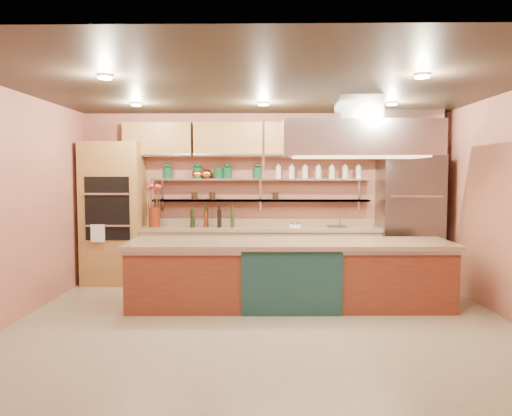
{
  "coord_description": "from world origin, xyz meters",
  "views": [
    {
      "loc": [
        0.02,
        -5.9,
        1.8
      ],
      "look_at": [
        -0.1,
        1.0,
        1.32
      ],
      "focal_mm": 35.0,
      "sensor_mm": 36.0,
      "label": 1
    }
  ],
  "objects_px": {
    "green_canister": "(219,173)",
    "copper_kettle": "(207,174)",
    "island": "(289,274)",
    "kitchen_scale": "(295,224)",
    "refrigerator": "(409,220)",
    "flower_vase": "(154,217)"
  },
  "relations": [
    {
      "from": "refrigerator",
      "to": "kitchen_scale",
      "type": "relative_size",
      "value": 11.78
    },
    {
      "from": "kitchen_scale",
      "to": "green_canister",
      "type": "relative_size",
      "value": 1.0
    },
    {
      "from": "flower_vase",
      "to": "green_canister",
      "type": "height_order",
      "value": "green_canister"
    },
    {
      "from": "refrigerator",
      "to": "kitchen_scale",
      "type": "xyz_separation_m",
      "value": [
        -1.84,
        0.01,
        -0.07
      ]
    },
    {
      "from": "refrigerator",
      "to": "island",
      "type": "bearing_deg",
      "value": -145.36
    },
    {
      "from": "kitchen_scale",
      "to": "island",
      "type": "bearing_deg",
      "value": -74.68
    },
    {
      "from": "copper_kettle",
      "to": "island",
      "type": "bearing_deg",
      "value": -51.1
    },
    {
      "from": "green_canister",
      "to": "copper_kettle",
      "type": "bearing_deg",
      "value": 180.0
    },
    {
      "from": "refrigerator",
      "to": "island",
      "type": "height_order",
      "value": "refrigerator"
    },
    {
      "from": "island",
      "to": "kitchen_scale",
      "type": "xyz_separation_m",
      "value": [
        0.16,
        1.39,
        0.54
      ]
    },
    {
      "from": "flower_vase",
      "to": "copper_kettle",
      "type": "relative_size",
      "value": 1.61
    },
    {
      "from": "island",
      "to": "refrigerator",
      "type": "bearing_deg",
      "value": 33.34
    },
    {
      "from": "flower_vase",
      "to": "copper_kettle",
      "type": "xyz_separation_m",
      "value": [
        0.83,
        0.22,
        0.71
      ]
    },
    {
      "from": "flower_vase",
      "to": "copper_kettle",
      "type": "distance_m",
      "value": 1.11
    },
    {
      "from": "copper_kettle",
      "to": "green_canister",
      "type": "xyz_separation_m",
      "value": [
        0.2,
        0.0,
        0.01
      ]
    },
    {
      "from": "refrigerator",
      "to": "island",
      "type": "xyz_separation_m",
      "value": [
        -2.0,
        -1.38,
        -0.61
      ]
    },
    {
      "from": "refrigerator",
      "to": "green_canister",
      "type": "distance_m",
      "value": 3.19
    },
    {
      "from": "kitchen_scale",
      "to": "green_canister",
      "type": "bearing_deg",
      "value": -168.19
    },
    {
      "from": "island",
      "to": "kitchen_scale",
      "type": "relative_size",
      "value": 23.87
    },
    {
      "from": "island",
      "to": "flower_vase",
      "type": "height_order",
      "value": "flower_vase"
    },
    {
      "from": "refrigerator",
      "to": "green_canister",
      "type": "bearing_deg",
      "value": 175.75
    },
    {
      "from": "refrigerator",
      "to": "island",
      "type": "relative_size",
      "value": 0.49
    }
  ]
}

